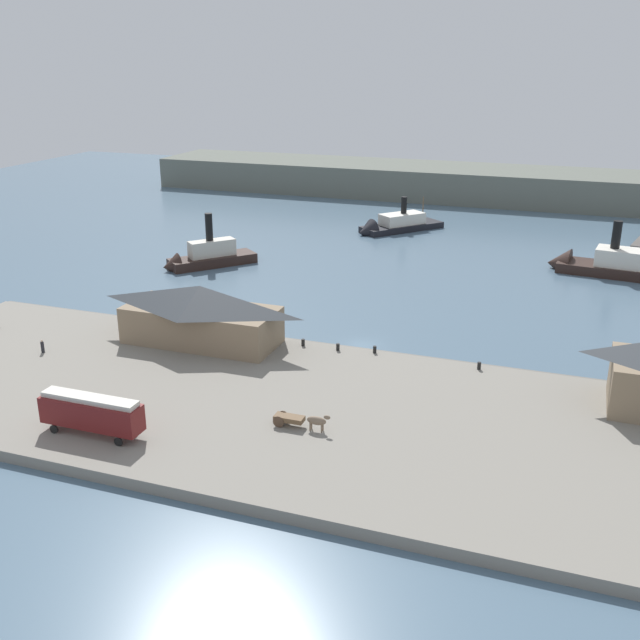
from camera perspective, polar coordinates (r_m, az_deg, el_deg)
name	(u,v)px	position (r m, az deg, el deg)	size (l,w,h in m)	color
ground_plane	(363,345)	(97.92, 3.33, -1.96)	(320.00, 320.00, 0.00)	slate
quay_promenade	(303,413)	(78.67, -1.29, -7.18)	(110.00, 36.00, 1.20)	gray
seawall_edge	(355,352)	(94.53, 2.71, -2.44)	(110.00, 0.80, 1.00)	#666159
ferry_shed_east_terminal	(201,314)	(95.42, -9.16, 0.47)	(20.04, 8.55, 7.62)	#847056
street_tram	(91,412)	(75.63, -17.23, -6.79)	(10.61, 2.62, 4.06)	maroon
horse_cart	(300,419)	(74.10, -1.58, -7.67)	(5.87, 1.38, 1.87)	brown
pedestrian_walking_west	(43,347)	(98.31, -20.63, -1.95)	(0.42, 0.42, 1.68)	#232328
mooring_post_center_east	(338,347)	(92.81, 1.39, -2.10)	(0.44, 0.44, 0.90)	black
mooring_post_west	(303,342)	(94.27, -1.31, -1.74)	(0.44, 0.44, 0.90)	black
mooring_post_east	(375,349)	(92.27, 4.24, -2.28)	(0.44, 0.44, 0.90)	black
mooring_post_center_west	(479,366)	(89.32, 12.18, -3.48)	(0.44, 0.44, 0.90)	black
ferry_approaching_east	(204,258)	(135.24, -8.96, 4.78)	(14.70, 16.09, 10.97)	black
ferry_outer_harbor	(606,265)	(138.28, 21.19, 3.98)	(23.95, 9.14, 11.61)	black
ferry_approaching_west	(392,226)	(161.49, 5.61, 7.26)	(17.37, 19.23, 9.25)	black
far_headland	(483,184)	(201.53, 12.49, 10.20)	(180.00, 24.00, 8.00)	#60665B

